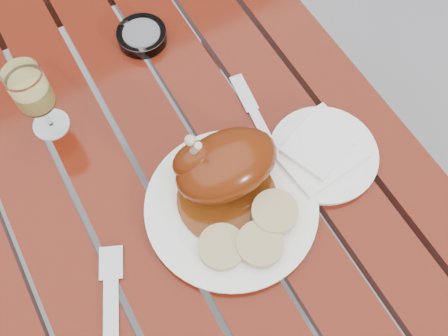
{
  "coord_description": "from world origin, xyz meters",
  "views": [
    {
      "loc": [
        -0.11,
        -0.35,
        1.53
      ],
      "look_at": [
        0.07,
        -0.04,
        0.78
      ],
      "focal_mm": 40.0,
      "sensor_mm": 36.0,
      "label": 1
    }
  ],
  "objects_px": {
    "side_plate": "(323,155)",
    "wine_glass": "(37,101)",
    "table": "(193,242)",
    "ashtray": "(142,36)",
    "dinner_plate": "(231,207)"
  },
  "relations": [
    {
      "from": "dinner_plate",
      "to": "ashtray",
      "type": "relative_size",
      "value": 2.94
    },
    {
      "from": "dinner_plate",
      "to": "side_plate",
      "type": "distance_m",
      "value": 0.19
    },
    {
      "from": "table",
      "to": "side_plate",
      "type": "distance_m",
      "value": 0.46
    },
    {
      "from": "table",
      "to": "ashtray",
      "type": "height_order",
      "value": "ashtray"
    },
    {
      "from": "side_plate",
      "to": "wine_glass",
      "type": "bearing_deg",
      "value": 142.92
    },
    {
      "from": "wine_glass",
      "to": "dinner_plate",
      "type": "bearing_deg",
      "value": -56.22
    },
    {
      "from": "dinner_plate",
      "to": "ashtray",
      "type": "distance_m",
      "value": 0.4
    },
    {
      "from": "table",
      "to": "wine_glass",
      "type": "bearing_deg",
      "value": 127.29
    },
    {
      "from": "ashtray",
      "to": "table",
      "type": "bearing_deg",
      "value": -103.31
    },
    {
      "from": "side_plate",
      "to": "ashtray",
      "type": "bearing_deg",
      "value": 112.55
    },
    {
      "from": "table",
      "to": "wine_glass",
      "type": "height_order",
      "value": "wine_glass"
    },
    {
      "from": "table",
      "to": "wine_glass",
      "type": "distance_m",
      "value": 0.52
    },
    {
      "from": "table",
      "to": "ashtray",
      "type": "distance_m",
      "value": 0.5
    },
    {
      "from": "dinner_plate",
      "to": "table",
      "type": "bearing_deg",
      "value": 115.21
    },
    {
      "from": "table",
      "to": "ashtray",
      "type": "xyz_separation_m",
      "value": [
        0.07,
        0.3,
        0.39
      ]
    }
  ]
}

